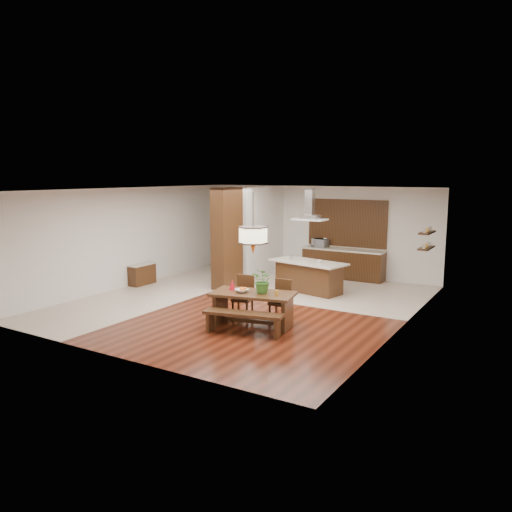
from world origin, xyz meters
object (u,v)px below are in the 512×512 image
Objects in this scene: dining_bench at (243,323)px; range_hood at (310,204)px; pendant_lantern at (253,224)px; microwave at (320,243)px; foliage_plant at (263,281)px; dining_chair_left at (243,297)px; hallway_console at (142,274)px; dining_table at (253,301)px; kitchen_island at (309,276)px; dining_chair_right at (280,301)px; fruit_bowl at (242,291)px; island_cup at (320,261)px.

dining_bench is 4.73m from range_hood.
microwave is at bearing 99.80° from pendant_lantern.
pendant_lantern is 1.25m from foliage_plant.
dining_chair_left is at bearing -94.27° from range_hood.
foliage_plant is at bearing -18.15° from hallway_console.
hallway_console is at bearing 152.22° from dining_chair_left.
pendant_lantern reaches higher than dining_table.
kitchen_island is 4.69× the size of microwave.
dining_chair_right is at bearing 81.86° from dining_bench.
fruit_bowl is at bearing -72.73° from microwave.
hallway_console is 0.52× the size of dining_bench.
pendant_lantern is at bearing -84.76° from range_hood.
dining_bench is 15.47× the size of island_cup.
microwave reaches higher than island_cup.
dining_chair_left reaches higher than hallway_console.
hallway_console is 5.44m from dining_chair_right.
dining_chair_left is at bearing -75.41° from microwave.
island_cup is at bearing 92.68° from foliage_plant.
island_cup is at bearing -56.65° from microwave.
range_hood is at bearing 95.24° from dining_table.
hallway_console is at bearing 160.33° from dining_table.
microwave is (-1.14, 6.45, 0.85)m from dining_bench.
fruit_bowl is (-0.37, 0.53, 0.54)m from dining_bench.
range_hood is at bearing -63.71° from microwave.
foliage_plant is 0.60× the size of range_hood.
dining_chair_left is at bearing -101.47° from island_cup.
hallway_console is 0.91× the size of dining_chair_left.
dining_chair_left is 1.98× the size of microwave.
pendant_lantern is 0.57× the size of kitchen_island.
island_cup is at bearing -4.60° from kitchen_island.
hallway_console reaches higher than dining_bench.
dining_bench is 1.80× the size of dining_chair_right.
dining_table is at bearing -158.45° from foliage_plant.
island_cup is 2.64m from microwave.
pendant_lantern reaches higher than dining_bench.
range_hood is at bearing 20.33° from hallway_console.
range_hood reaches higher than foliage_plant.
range_hood is (-0.10, 3.62, 1.69)m from fruit_bowl.
hallway_console is 5.52m from foliage_plant.
pendant_lantern reaches higher than island_cup.
hallway_console is 5.67m from dining_bench.
dining_chair_right is (0.18, 1.26, 0.23)m from dining_bench.
foliage_plant is at bearing -68.31° from microwave.
island_cup reaches higher than hallway_console.
fruit_bowl reaches higher than dining_table.
fruit_bowl is at bearing -94.51° from island_cup.
dining_chair_left is 0.42× the size of kitchen_island.
range_hood reaches higher than dining_chair_left.
hallway_console is 8.11× the size of island_cup.
pendant_lantern reaches higher than microwave.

